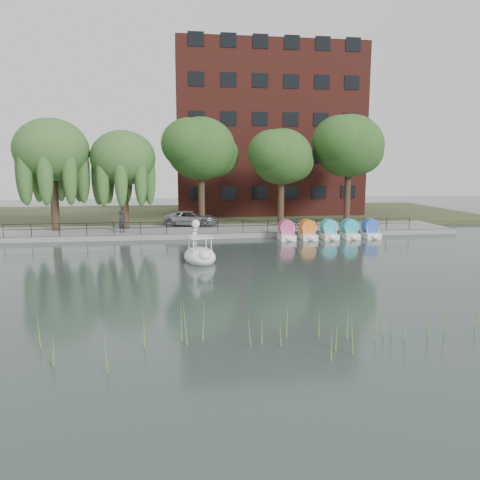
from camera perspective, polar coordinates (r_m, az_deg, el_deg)
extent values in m
plane|color=#404E4C|center=(24.02, 0.10, -4.58)|extent=(120.00, 120.00, 0.00)
cube|color=gray|center=(39.63, -3.06, 1.12)|extent=(40.00, 6.00, 0.40)
cube|color=gray|center=(36.72, -2.68, 0.49)|extent=(40.00, 0.25, 0.40)
cube|color=#47512D|center=(53.50, -4.29, 3.16)|extent=(60.00, 22.00, 0.36)
cylinder|color=black|center=(36.77, -2.72, 2.31)|extent=(32.00, 0.04, 0.04)
cylinder|color=black|center=(36.82, -2.71, 1.69)|extent=(32.00, 0.04, 0.04)
cylinder|color=black|center=(36.82, -2.71, 1.62)|extent=(0.05, 0.05, 1.00)
cube|color=#4C1E16|center=(54.22, 3.19, 12.96)|extent=(20.00, 10.00, 18.00)
cylinder|color=#473323|center=(40.94, -21.64, 3.99)|extent=(0.60, 0.60, 4.20)
ellipsoid|color=#497636|center=(40.84, -22.00, 10.16)|extent=(5.88, 5.88, 5.00)
cylinder|color=#473323|center=(40.50, -13.86, 4.03)|extent=(0.60, 0.60, 3.80)
ellipsoid|color=#497636|center=(40.36, -14.08, 9.68)|extent=(5.32, 5.32, 4.52)
cylinder|color=#473323|center=(41.29, -4.70, 4.85)|extent=(0.60, 0.60, 4.50)
ellipsoid|color=#3C6827|center=(41.21, -4.78, 11.03)|extent=(6.00, 6.00, 5.10)
cylinder|color=#473323|center=(41.78, 5.00, 4.58)|extent=(0.60, 0.60, 4.05)
ellipsoid|color=#3C6827|center=(41.66, 5.08, 10.08)|extent=(5.40, 5.40, 4.59)
cylinder|color=#473323|center=(44.58, 12.93, 5.10)|extent=(0.60, 0.60, 4.72)
ellipsoid|color=#3C6827|center=(44.52, 13.15, 11.11)|extent=(6.30, 6.30, 5.36)
imported|color=gray|center=(41.44, -5.93, 2.78)|extent=(3.77, 5.92, 1.52)
imported|color=gray|center=(39.41, 6.35, 2.06)|extent=(0.99, 1.81, 1.00)
imported|color=black|center=(38.30, -14.22, 2.37)|extent=(0.85, 0.85, 1.98)
ellipsoid|color=white|center=(27.86, -4.91, -2.04)|extent=(2.33, 3.16, 0.64)
cube|color=white|center=(27.70, -4.87, -1.43)|extent=(1.39, 1.48, 0.32)
cube|color=white|center=(27.61, -4.92, 0.38)|extent=(1.58, 1.66, 0.06)
ellipsoid|color=white|center=(26.65, -4.28, -1.96)|extent=(0.76, 0.64, 0.59)
sphere|color=white|center=(28.48, -5.43, 1.98)|extent=(0.51, 0.51, 0.51)
cone|color=black|center=(28.82, -5.59, 1.99)|extent=(0.26, 0.31, 0.21)
cylinder|color=yellow|center=(28.67, -5.52, 1.98)|extent=(0.29, 0.16, 0.28)
cube|color=white|center=(36.27, 5.70, 0.38)|extent=(1.15, 1.70, 0.44)
cylinder|color=#D24980|center=(36.26, 5.68, 1.55)|extent=(0.90, 1.20, 0.90)
cube|color=white|center=(36.70, 8.28, 0.43)|extent=(1.15, 1.70, 0.44)
cylinder|color=orange|center=(36.69, 8.27, 1.59)|extent=(0.90, 1.20, 0.90)
cube|color=white|center=(37.20, 10.80, 0.48)|extent=(1.15, 1.70, 0.44)
cylinder|color=#2DB3D1|center=(37.19, 10.79, 1.62)|extent=(0.90, 1.20, 0.90)
cube|color=white|center=(37.77, 13.25, 0.53)|extent=(1.15, 1.70, 0.44)
cylinder|color=#25A9B4|center=(37.77, 13.23, 1.65)|extent=(0.90, 1.20, 0.90)
cube|color=white|center=(38.41, 15.62, 0.58)|extent=(1.15, 1.70, 0.44)
cylinder|color=blue|center=(38.41, 15.60, 1.68)|extent=(0.90, 1.20, 0.90)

